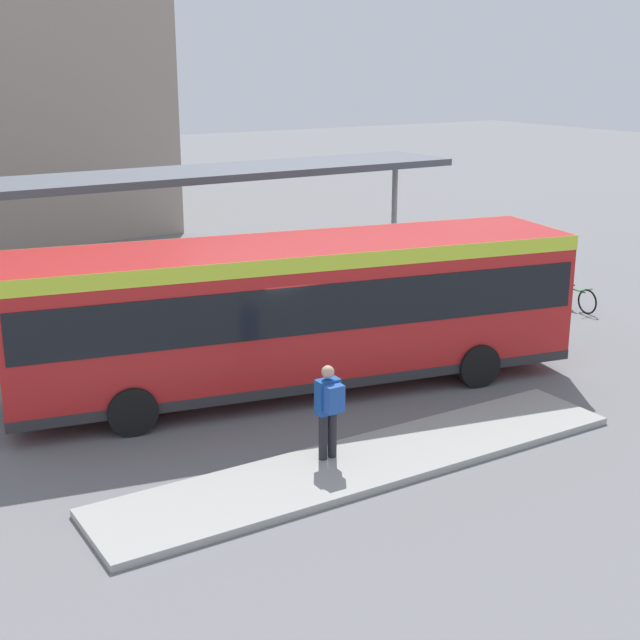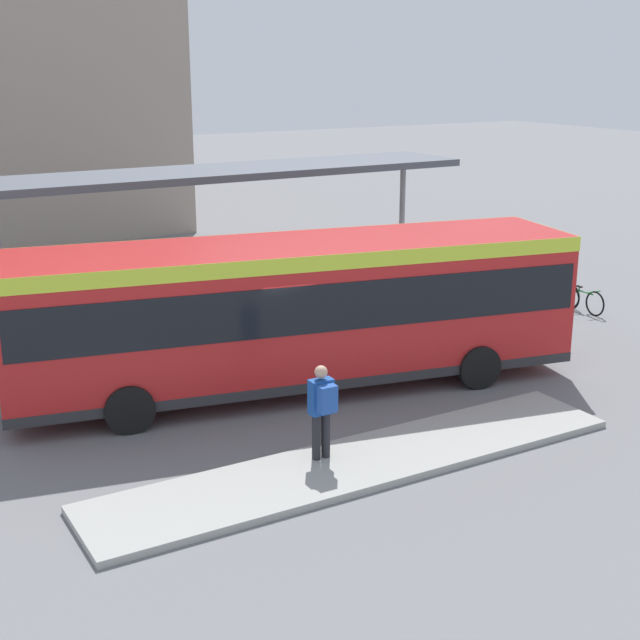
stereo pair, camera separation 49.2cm
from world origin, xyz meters
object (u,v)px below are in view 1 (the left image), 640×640
at_px(potted_planter_near_shelter, 176,327).
at_px(pedestrian_waiting, 329,406).
at_px(city_bus, 296,304).
at_px(bicycle_blue, 550,292).
at_px(bicycle_green, 575,297).

bearing_deg(potted_planter_near_shelter, pedestrian_waiting, -91.82).
bearing_deg(pedestrian_waiting, city_bus, -21.58).
relative_size(city_bus, potted_planter_near_shelter, 10.02).
height_order(pedestrian_waiting, bicycle_blue, pedestrian_waiting).
distance_m(bicycle_green, potted_planter_near_shelter, 10.77).
relative_size(city_bus, bicycle_green, 7.41).
relative_size(bicycle_green, potted_planter_near_shelter, 1.35).
bearing_deg(potted_planter_near_shelter, city_bus, -71.25).
relative_size(bicycle_green, bicycle_blue, 1.03).
distance_m(bicycle_blue, potted_planter_near_shelter, 10.49).
xyz_separation_m(bicycle_green, bicycle_blue, (-0.14, 0.78, -0.01)).
bearing_deg(bicycle_green, city_bus, -80.11).
distance_m(pedestrian_waiting, bicycle_green, 11.70).
bearing_deg(pedestrian_waiting, potted_planter_near_shelter, -1.32).
relative_size(city_bus, pedestrian_waiting, 7.20).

